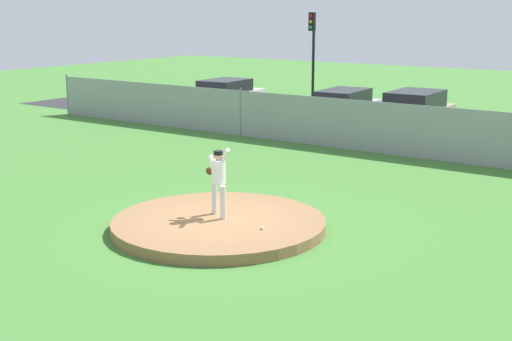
% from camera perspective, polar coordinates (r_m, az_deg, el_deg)
% --- Properties ---
extents(ground_plane, '(80.00, 80.00, 0.00)m').
position_cam_1_polar(ground_plane, '(21.03, 7.13, -0.65)').
color(ground_plane, '#427A33').
extents(asphalt_strip, '(44.00, 7.00, 0.01)m').
position_cam_1_polar(asphalt_strip, '(28.67, 15.19, 2.64)').
color(asphalt_strip, '#2B2B2D').
rests_on(asphalt_strip, ground_plane).
extents(pitchers_mound, '(4.85, 4.85, 0.24)m').
position_cam_1_polar(pitchers_mound, '(16.12, -3.01, -4.33)').
color(pitchers_mound, olive).
rests_on(pitchers_mound, ground_plane).
extents(pitcher_youth, '(0.79, 0.34, 1.64)m').
position_cam_1_polar(pitcher_youth, '(16.07, -3.06, -0.45)').
color(pitcher_youth, silver).
rests_on(pitcher_youth, pitchers_mound).
extents(baseball, '(0.07, 0.07, 0.07)m').
position_cam_1_polar(baseball, '(15.32, 0.48, -4.62)').
color(baseball, white).
rests_on(baseball, pitchers_mound).
extents(chainlink_fence, '(33.78, 0.07, 1.88)m').
position_cam_1_polar(chainlink_fence, '(24.39, 11.64, 3.21)').
color(chainlink_fence, gray).
rests_on(chainlink_fence, ground_plane).
extents(parked_car_champagne, '(2.09, 4.73, 1.68)m').
position_cam_1_polar(parked_car_champagne, '(29.18, 12.63, 4.54)').
color(parked_car_champagne, tan).
rests_on(parked_car_champagne, ground_plane).
extents(parked_car_silver, '(2.06, 4.78, 1.57)m').
position_cam_1_polar(parked_car_silver, '(30.12, 7.00, 4.94)').
color(parked_car_silver, '#B7BABF').
rests_on(parked_car_silver, ground_plane).
extents(parked_car_white, '(2.11, 4.39, 1.61)m').
position_cam_1_polar(parked_car_white, '(33.71, -2.51, 5.90)').
color(parked_car_white, silver).
rests_on(parked_car_white, ground_plane).
extents(traffic_cone_orange, '(0.40, 0.40, 0.55)m').
position_cam_1_polar(traffic_cone_orange, '(28.20, 15.83, 2.97)').
color(traffic_cone_orange, orange).
rests_on(traffic_cone_orange, asphalt_strip).
extents(traffic_light_near, '(0.28, 0.46, 4.69)m').
position_cam_1_polar(traffic_light_near, '(35.97, 4.57, 10.21)').
color(traffic_light_near, black).
rests_on(traffic_light_near, ground_plane).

